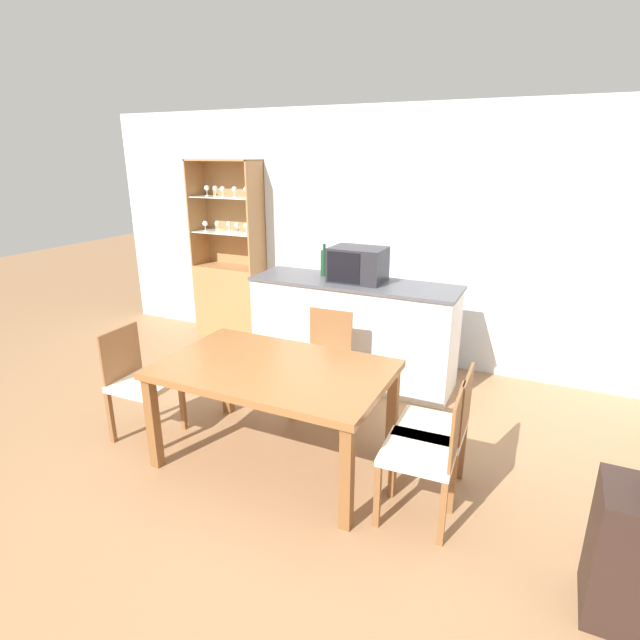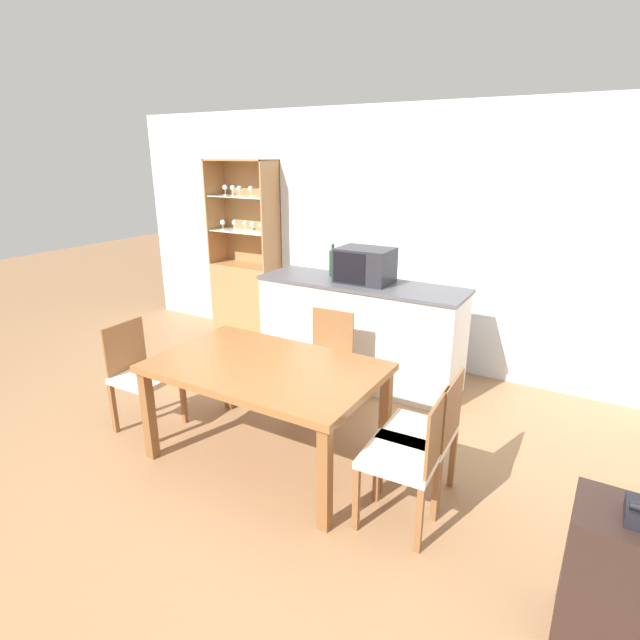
{
  "view_description": "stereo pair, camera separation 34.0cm",
  "coord_description": "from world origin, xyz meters",
  "px_view_note": "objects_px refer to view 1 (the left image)",
  "views": [
    {
      "loc": [
        1.6,
        -2.26,
        2.1
      ],
      "look_at": [
        -0.02,
        1.16,
        0.83
      ],
      "focal_mm": 28.0,
      "sensor_mm": 36.0,
      "label": 1
    },
    {
      "loc": [
        1.9,
        -2.11,
        2.1
      ],
      "look_at": [
        -0.02,
        1.16,
        0.83
      ],
      "focal_mm": 28.0,
      "sensor_mm": 36.0,
      "label": 2
    }
  ],
  "objects_px": {
    "dining_table": "(274,377)",
    "dining_chair_head_far": "(324,362)",
    "dining_chair_side_right_near": "(426,452)",
    "wine_bottle": "(324,262)",
    "dining_chair_side_left_near": "(140,382)",
    "display_cabinet": "(231,288)",
    "microwave": "(358,264)",
    "dining_chair_side_right_far": "(437,429)"
  },
  "relations": [
    {
      "from": "dining_chair_head_far",
      "to": "microwave",
      "type": "height_order",
      "value": "microwave"
    },
    {
      "from": "microwave",
      "to": "wine_bottle",
      "type": "relative_size",
      "value": 1.59
    },
    {
      "from": "dining_chair_side_right_near",
      "to": "dining_chair_head_far",
      "type": "xyz_separation_m",
      "value": [
        -1.1,
        0.95,
        0.0
      ]
    },
    {
      "from": "dining_chair_head_far",
      "to": "wine_bottle",
      "type": "distance_m",
      "value": 1.1
    },
    {
      "from": "dining_table",
      "to": "wine_bottle",
      "type": "bearing_deg",
      "value": 102.97
    },
    {
      "from": "dining_chair_side_right_near",
      "to": "dining_chair_side_left_near",
      "type": "bearing_deg",
      "value": 87.52
    },
    {
      "from": "dining_table",
      "to": "microwave",
      "type": "height_order",
      "value": "microwave"
    },
    {
      "from": "dining_chair_side_right_far",
      "to": "dining_chair_side_left_near",
      "type": "distance_m",
      "value": 2.22
    },
    {
      "from": "dining_chair_head_far",
      "to": "microwave",
      "type": "distance_m",
      "value": 1.0
    },
    {
      "from": "dining_chair_side_right_far",
      "to": "microwave",
      "type": "distance_m",
      "value": 1.9
    },
    {
      "from": "display_cabinet",
      "to": "wine_bottle",
      "type": "height_order",
      "value": "display_cabinet"
    },
    {
      "from": "dining_chair_side_left_near",
      "to": "dining_chair_head_far",
      "type": "relative_size",
      "value": 1.0
    },
    {
      "from": "dining_chair_side_left_near",
      "to": "microwave",
      "type": "relative_size",
      "value": 1.73
    },
    {
      "from": "dining_table",
      "to": "dining_chair_side_right_near",
      "type": "relative_size",
      "value": 1.83
    },
    {
      "from": "dining_chair_side_left_near",
      "to": "dining_chair_side_right_near",
      "type": "relative_size",
      "value": 1.0
    },
    {
      "from": "dining_table",
      "to": "dining_chair_head_far",
      "type": "bearing_deg",
      "value": 90.12
    },
    {
      "from": "dining_table",
      "to": "dining_chair_head_far",
      "type": "height_order",
      "value": "dining_chair_head_far"
    },
    {
      "from": "dining_table",
      "to": "dining_chair_head_far",
      "type": "distance_m",
      "value": 0.83
    },
    {
      "from": "dining_chair_head_far",
      "to": "microwave",
      "type": "bearing_deg",
      "value": -92.67
    },
    {
      "from": "wine_bottle",
      "to": "dining_table",
      "type": "bearing_deg",
      "value": -77.03
    },
    {
      "from": "dining_chair_side_right_far",
      "to": "dining_chair_head_far",
      "type": "relative_size",
      "value": 1.0
    },
    {
      "from": "microwave",
      "to": "wine_bottle",
      "type": "distance_m",
      "value": 0.38
    },
    {
      "from": "wine_bottle",
      "to": "dining_chair_side_left_near",
      "type": "bearing_deg",
      "value": -112.57
    },
    {
      "from": "dining_chair_side_left_near",
      "to": "dining_chair_side_right_near",
      "type": "distance_m",
      "value": 2.2
    },
    {
      "from": "display_cabinet",
      "to": "dining_chair_side_right_near",
      "type": "bearing_deg",
      "value": -37.04
    },
    {
      "from": "display_cabinet",
      "to": "microwave",
      "type": "relative_size",
      "value": 4.13
    },
    {
      "from": "dining_chair_side_right_far",
      "to": "dining_chair_side_right_near",
      "type": "bearing_deg",
      "value": 178.66
    },
    {
      "from": "dining_chair_side_right_near",
      "to": "wine_bottle",
      "type": "height_order",
      "value": "wine_bottle"
    },
    {
      "from": "dining_chair_head_far",
      "to": "microwave",
      "type": "relative_size",
      "value": 1.73
    },
    {
      "from": "dining_chair_side_left_near",
      "to": "dining_chair_side_right_near",
      "type": "height_order",
      "value": "same"
    },
    {
      "from": "display_cabinet",
      "to": "dining_chair_side_right_far",
      "type": "xyz_separation_m",
      "value": [
        2.88,
        -1.88,
        -0.15
      ]
    },
    {
      "from": "dining_chair_side_left_near",
      "to": "wine_bottle",
      "type": "bearing_deg",
      "value": 155.88
    },
    {
      "from": "display_cabinet",
      "to": "dining_chair_head_far",
      "type": "bearing_deg",
      "value": -34.43
    },
    {
      "from": "dining_table",
      "to": "microwave",
      "type": "xyz_separation_m",
      "value": [
        0.0,
        1.54,
        0.48
      ]
    },
    {
      "from": "dining_table",
      "to": "dining_chair_side_right_near",
      "type": "distance_m",
      "value": 1.13
    },
    {
      "from": "dining_chair_side_right_far",
      "to": "dining_chair_head_far",
      "type": "height_order",
      "value": "same"
    },
    {
      "from": "display_cabinet",
      "to": "microwave",
      "type": "bearing_deg",
      "value": -15.34
    },
    {
      "from": "display_cabinet",
      "to": "dining_table",
      "type": "xyz_separation_m",
      "value": [
        1.78,
        -2.03,
        0.05
      ]
    },
    {
      "from": "dining_table",
      "to": "dining_chair_head_far",
      "type": "xyz_separation_m",
      "value": [
        -0.0,
        0.81,
        -0.2
      ]
    },
    {
      "from": "dining_chair_side_left_near",
      "to": "wine_bottle",
      "type": "height_order",
      "value": "wine_bottle"
    },
    {
      "from": "dining_chair_side_right_far",
      "to": "wine_bottle",
      "type": "xyz_separation_m",
      "value": [
        -1.47,
        1.46,
        0.66
      ]
    },
    {
      "from": "microwave",
      "to": "wine_bottle",
      "type": "xyz_separation_m",
      "value": [
        -0.37,
        0.07,
        -0.03
      ]
    }
  ]
}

